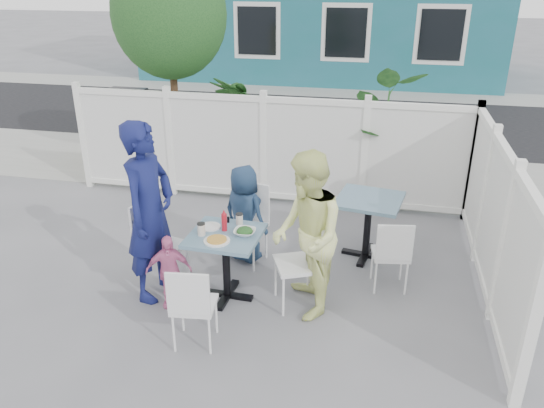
% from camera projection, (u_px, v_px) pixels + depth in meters
% --- Properties ---
extents(ground, '(80.00, 80.00, 0.00)m').
position_uv_depth(ground, '(207.00, 283.00, 5.93)').
color(ground, slate).
extents(near_sidewalk, '(24.00, 2.60, 0.01)m').
position_uv_depth(near_sidewalk, '(277.00, 169.00, 9.33)').
color(near_sidewalk, gray).
rests_on(near_sidewalk, ground).
extents(street, '(24.00, 5.00, 0.01)m').
position_uv_depth(street, '(308.00, 118.00, 12.64)').
color(street, black).
rests_on(street, ground).
extents(far_sidewalk, '(24.00, 1.60, 0.01)m').
position_uv_depth(far_sidewalk, '(324.00, 91.00, 15.41)').
color(far_sidewalk, gray).
rests_on(far_sidewalk, ground).
extents(fence_back, '(5.86, 0.08, 1.60)m').
position_uv_depth(fence_back, '(264.00, 152.00, 7.74)').
color(fence_back, white).
rests_on(fence_back, ground).
extents(fence_right, '(0.08, 3.66, 1.60)m').
position_uv_depth(fence_right, '(493.00, 222.00, 5.57)').
color(fence_right, white).
rests_on(fence_right, ground).
extents(tree, '(1.80, 1.62, 3.59)m').
position_uv_depth(tree, '(169.00, 15.00, 8.15)').
color(tree, '#382316').
rests_on(tree, ground).
extents(utility_cabinet, '(0.64, 0.46, 1.18)m').
position_uv_depth(utility_cabinet, '(128.00, 125.00, 9.83)').
color(utility_cabinet, gold).
rests_on(utility_cabinet, ground).
extents(potted_shrub_a, '(1.31, 1.31, 1.73)m').
position_uv_depth(potted_shrub_a, '(239.00, 131.00, 8.44)').
color(potted_shrub_a, '#153A19').
rests_on(potted_shrub_a, ground).
extents(potted_shrub_b, '(2.16, 2.17, 1.82)m').
position_uv_depth(potted_shrub_b, '(381.00, 139.00, 7.90)').
color(potted_shrub_b, '#153A19').
rests_on(potted_shrub_b, ground).
extents(main_table, '(0.75, 0.75, 0.75)m').
position_uv_depth(main_table, '(226.00, 248.00, 5.46)').
color(main_table, slate).
rests_on(main_table, ground).
extents(spare_table, '(0.84, 0.84, 0.77)m').
position_uv_depth(spare_table, '(369.00, 212.00, 6.26)').
color(spare_table, slate).
rests_on(spare_table, ground).
extents(chair_left, '(0.53, 0.54, 0.98)m').
position_uv_depth(chair_left, '(155.00, 238.00, 5.71)').
color(chair_left, white).
rests_on(chair_left, ground).
extents(chair_right, '(0.56, 0.57, 0.97)m').
position_uv_depth(chair_right, '(305.00, 256.00, 5.37)').
color(chair_right, white).
rests_on(chair_right, ground).
extents(chair_back, '(0.50, 0.49, 0.95)m').
position_uv_depth(chair_back, '(249.00, 217.00, 6.23)').
color(chair_back, white).
rests_on(chair_back, ground).
extents(chair_near, '(0.43, 0.41, 0.85)m').
position_uv_depth(chair_near, '(192.00, 302.00, 4.74)').
color(chair_near, white).
rests_on(chair_near, ground).
extents(chair_spare, '(0.43, 0.42, 0.84)m').
position_uv_depth(chair_spare, '(392.00, 251.00, 5.62)').
color(chair_spare, white).
rests_on(chair_spare, ground).
extents(man, '(0.55, 0.75, 1.91)m').
position_uv_depth(man, '(150.00, 212.00, 5.39)').
color(man, '#13184F').
rests_on(man, ground).
extents(woman, '(0.87, 0.98, 1.69)m').
position_uv_depth(woman, '(307.00, 236.00, 5.15)').
color(woman, '#E9F847').
rests_on(woman, ground).
extents(boy, '(0.68, 0.58, 1.18)m').
position_uv_depth(boy, '(244.00, 214.00, 6.23)').
color(boy, navy).
rests_on(boy, ground).
extents(toddler, '(0.51, 0.33, 0.80)m').
position_uv_depth(toddler, '(169.00, 271.00, 5.40)').
color(toddler, pink).
rests_on(toddler, ground).
extents(plate_main, '(0.26, 0.26, 0.02)m').
position_uv_depth(plate_main, '(217.00, 241.00, 5.23)').
color(plate_main, white).
rests_on(plate_main, main_table).
extents(plate_side, '(0.22, 0.22, 0.02)m').
position_uv_depth(plate_side, '(210.00, 227.00, 5.52)').
color(plate_side, white).
rests_on(plate_side, main_table).
extents(salad_bowl, '(0.22, 0.22, 0.05)m').
position_uv_depth(salad_bowl, '(245.00, 232.00, 5.36)').
color(salad_bowl, white).
rests_on(salad_bowl, main_table).
extents(coffee_cup_a, '(0.08, 0.08, 0.12)m').
position_uv_depth(coffee_cup_a, '(201.00, 230.00, 5.35)').
color(coffee_cup_a, beige).
rests_on(coffee_cup_a, main_table).
extents(coffee_cup_b, '(0.07, 0.07, 0.11)m').
position_uv_depth(coffee_cup_b, '(239.00, 219.00, 5.58)').
color(coffee_cup_b, beige).
rests_on(coffee_cup_b, main_table).
extents(ketchup_bottle, '(0.06, 0.06, 0.18)m').
position_uv_depth(ketchup_bottle, '(224.00, 222.00, 5.43)').
color(ketchup_bottle, '#AC1422').
rests_on(ketchup_bottle, main_table).
extents(salt_shaker, '(0.03, 0.03, 0.08)m').
position_uv_depth(salt_shaker, '(222.00, 219.00, 5.63)').
color(salt_shaker, white).
rests_on(salt_shaker, main_table).
extents(pepper_shaker, '(0.03, 0.03, 0.06)m').
position_uv_depth(pepper_shaker, '(228.00, 220.00, 5.62)').
color(pepper_shaker, black).
rests_on(pepper_shaker, main_table).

